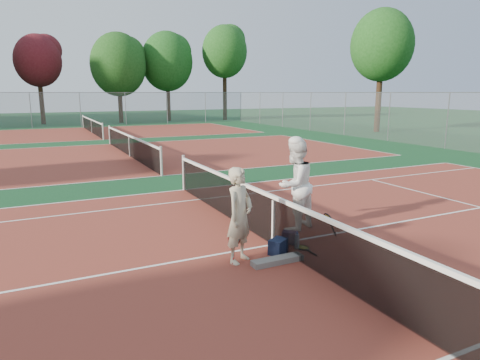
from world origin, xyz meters
The scene contains 22 objects.
ground centered at (0.00, 0.00, 0.00)m, with size 130.00×130.00×0.00m, color #103B1D.
court_main centered at (0.00, 0.00, 0.00)m, with size 23.77×10.97×0.01m, color maroon.
court_far_a centered at (0.00, 13.50, 0.00)m, with size 23.77×10.97×0.01m, color maroon.
court_far_b centered at (0.00, 27.00, 0.00)m, with size 23.77×10.97×0.01m, color maroon.
net_main centered at (0.00, 0.00, 0.51)m, with size 0.10×10.98×1.02m, color black, non-canonical shape.
net_far_a centered at (0.00, 13.50, 0.51)m, with size 0.10×10.98×1.02m, color black, non-canonical shape.
net_far_b centered at (0.00, 27.00, 0.51)m, with size 0.10×10.98×1.02m, color black, non-canonical shape.
fence_back centered at (0.00, 34.00, 1.50)m, with size 32.00×0.06×3.00m, color slate, non-canonical shape.
player_a centered at (-0.97, -0.46, 0.86)m, with size 0.63×0.41×1.72m, color #B7AC8E.
player_b centered at (0.95, 0.70, 1.01)m, with size 0.98×0.76×2.01m, color white.
racket_red centered at (-1.03, -0.37, 0.27)m, with size 0.31×0.27×0.54m, color maroon, non-canonical shape.
racket_black_held centered at (1.24, -0.15, 0.27)m, with size 0.32×0.27×0.54m, color black, non-canonical shape.
racket_spare centered at (0.43, -0.43, 0.01)m, with size 0.60×0.27×0.03m, color black, non-canonical shape.
sports_bag_navy centered at (-0.16, -0.46, 0.14)m, with size 0.36×0.25×0.29m, color black.
sports_bag_purple centered at (0.35, -0.08, 0.12)m, with size 0.30×0.21×0.25m, color black.
net_cover_canvas centered at (-0.41, -0.85, 0.05)m, with size 0.99×0.23×0.10m, color #645F5B.
water_bottle centered at (0.30, -0.40, 0.15)m, with size 0.09×0.09×0.30m, color #C9E7FF.
tree_back_maroon centered at (-2.97, 38.59, 5.89)m, with size 4.25×4.25×8.37m.
tree_back_3 centered at (4.18, 37.41, 5.68)m, with size 5.42×5.42×8.81m.
tree_back_4 centered at (9.39, 38.19, 6.17)m, with size 5.39×5.39×9.29m.
tree_back_5 centered at (15.49, 36.96, 7.29)m, with size 4.89×4.89×10.14m.
tree_right_1 centered at (19.99, 18.21, 6.43)m, with size 4.64×4.64×9.13m.
Camera 1 is at (-4.17, -7.01, 3.00)m, focal length 32.00 mm.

